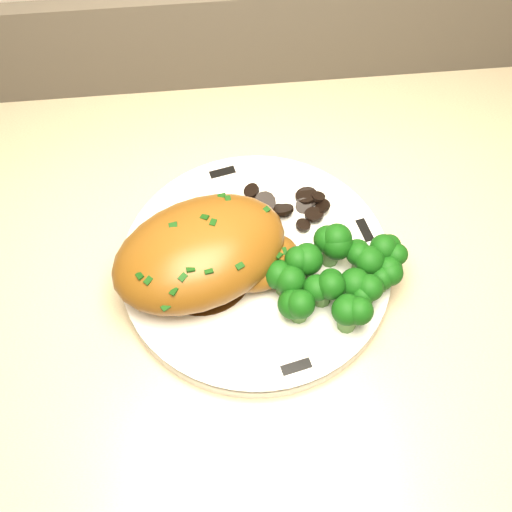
{
  "coord_description": "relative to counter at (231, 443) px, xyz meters",
  "views": [
    {
      "loc": [
        -0.32,
        1.41,
        1.43
      ],
      "look_at": [
        -0.29,
        1.72,
        0.91
      ],
      "focal_mm": 45.0,
      "sensor_mm": 36.0,
      "label": 1
    }
  ],
  "objects": [
    {
      "name": "chicken_breast",
      "position": [
        -0.0,
        0.05,
        0.49
      ],
      "size": [
        0.2,
        0.17,
        0.07
      ],
      "rotation": [
        0.0,
        0.0,
        0.37
      ],
      "color": "brown",
      "rests_on": "plate"
    },
    {
      "name": "rim_accent_2",
      "position": [
        -0.07,
        0.03,
        0.45
      ],
      "size": [
        0.02,
        0.03,
        0.0
      ],
      "primitive_type": "cube",
      "rotation": [
        0.0,
        0.0,
        4.93
      ],
      "color": "black",
      "rests_on": "plate"
    },
    {
      "name": "rim_accent_1",
      "position": [
        0.02,
        0.16,
        0.45
      ],
      "size": [
        0.03,
        0.02,
        0.0
      ],
      "primitive_type": "cube",
      "rotation": [
        0.0,
        0.0,
        3.36
      ],
      "color": "black",
      "rests_on": "plate"
    },
    {
      "name": "broccoli_florets",
      "position": [
        0.12,
        0.01,
        0.48
      ],
      "size": [
        0.12,
        0.1,
        0.04
      ],
      "rotation": [
        0.0,
        0.0,
        0.01
      ],
      "color": "#487732",
      "rests_on": "plate"
    },
    {
      "name": "rim_accent_3",
      "position": [
        0.07,
        -0.06,
        0.45
      ],
      "size": [
        0.03,
        0.02,
        0.0
      ],
      "primitive_type": "cube",
      "rotation": [
        0.0,
        0.0,
        6.5
      ],
      "color": "black",
      "rests_on": "plate"
    },
    {
      "name": "rim_accent_0",
      "position": [
        0.15,
        0.08,
        0.45
      ],
      "size": [
        0.02,
        0.03,
        0.0
      ],
      "primitive_type": "cube",
      "rotation": [
        0.0,
        0.0,
        1.79
      ],
      "color": "black",
      "rests_on": "plate"
    },
    {
      "name": "mushroom_pile",
      "position": [
        0.07,
        0.1,
        0.46
      ],
      "size": [
        0.09,
        0.06,
        0.02
      ],
      "color": "black",
      "rests_on": "plate"
    },
    {
      "name": "gravy_pool",
      "position": [
        -0.01,
        0.05,
        0.45
      ],
      "size": [
        0.1,
        0.1,
        0.0
      ],
      "primitive_type": "cylinder",
      "color": "#331B09",
      "rests_on": "plate"
    },
    {
      "name": "counter",
      "position": [
        0.0,
        0.0,
        0.0
      ],
      "size": [
        2.04,
        0.67,
        1.0
      ],
      "color": "brown",
      "rests_on": "ground"
    },
    {
      "name": "plate",
      "position": [
        0.04,
        0.05,
        0.45
      ],
      "size": [
        0.29,
        0.29,
        0.02
      ],
      "primitive_type": "cylinder",
      "rotation": [
        0.0,
        0.0,
        0.1
      ],
      "color": "white",
      "rests_on": "counter"
    }
  ]
}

